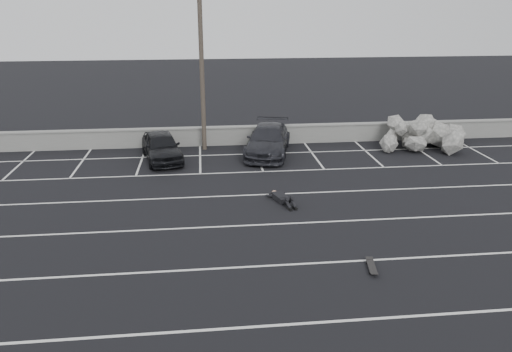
{
  "coord_description": "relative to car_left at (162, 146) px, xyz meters",
  "views": [
    {
      "loc": [
        -1.8,
        -13.47,
        7.67
      ],
      "look_at": [
        0.28,
        5.56,
        1.0
      ],
      "focal_mm": 35.0,
      "sensor_mm": 36.0,
      "label": 1
    }
  ],
  "objects": [
    {
      "name": "trash_bin",
      "position": [
        15.31,
        2.15,
        -0.28
      ],
      "size": [
        0.75,
        0.75,
        0.88
      ],
      "rotation": [
        0.0,
        0.0,
        -0.38
      ],
      "color": "black",
      "rests_on": "ground"
    },
    {
      "name": "skateboard",
      "position": [
        7.09,
        -11.99,
        -0.64
      ],
      "size": [
        0.37,
        0.9,
        0.11
      ],
      "rotation": [
        0.0,
        0.0,
        -0.17
      ],
      "color": "black",
      "rests_on": "ground"
    },
    {
      "name": "car_right",
      "position": [
        5.55,
        0.48,
        0.03
      ],
      "size": [
        3.3,
        5.57,
        1.51
      ],
      "primitive_type": "imported",
      "rotation": [
        0.0,
        0.0,
        -0.24
      ],
      "color": "#232329",
      "rests_on": "ground"
    },
    {
      "name": "seawall",
      "position": [
        3.94,
        2.55,
        -0.18
      ],
      "size": [
        50.0,
        0.45,
        1.06
      ],
      "color": "gray",
      "rests_on": "ground"
    },
    {
      "name": "ground",
      "position": [
        3.94,
        -11.45,
        -0.73
      ],
      "size": [
        120.0,
        120.0,
        0.0
      ],
      "primitive_type": "plane",
      "color": "black",
      "rests_on": "ground"
    },
    {
      "name": "utility_pole",
      "position": [
        2.19,
        1.75,
        3.88
      ],
      "size": [
        1.21,
        0.24,
        9.1
      ],
      "color": "#4C4238",
      "rests_on": "ground"
    },
    {
      "name": "car_left",
      "position": [
        0.0,
        0.0,
        0.0
      ],
      "size": [
        2.61,
        4.53,
        1.45
      ],
      "primitive_type": "imported",
      "rotation": [
        0.0,
        0.0,
        0.22
      ],
      "color": "black",
      "rests_on": "ground"
    },
    {
      "name": "person",
      "position": [
        5.17,
        -6.11,
        -0.49
      ],
      "size": [
        2.3,
        2.93,
        0.48
      ],
      "primitive_type": null,
      "rotation": [
        0.0,
        0.0,
        0.3
      ],
      "color": "black",
      "rests_on": "ground"
    },
    {
      "name": "riprap_pile",
      "position": [
        14.51,
        0.86,
        -0.08
      ],
      "size": [
        5.73,
        4.22,
        1.61
      ],
      "color": "#A5A19A",
      "rests_on": "ground"
    },
    {
      "name": "stall_lines",
      "position": [
        3.85,
        -7.04,
        -0.72
      ],
      "size": [
        36.0,
        20.05,
        0.01
      ],
      "color": "silver",
      "rests_on": "ground"
    }
  ]
}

